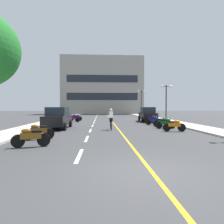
{
  "coord_description": "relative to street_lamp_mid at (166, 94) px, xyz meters",
  "views": [
    {
      "loc": [
        -1.18,
        -5.54,
        1.83
      ],
      "look_at": [
        0.31,
        21.19,
        1.16
      ],
      "focal_mm": 32.03,
      "sensor_mm": 36.0,
      "label": 1
    }
  ],
  "objects": [
    {
      "name": "motorcycle_8",
      "position": [
        -11.75,
        1.21,
        -3.03
      ],
      "size": [
        1.68,
        0.66,
        0.92
      ],
      "color": "black",
      "rests_on": "ground"
    },
    {
      "name": "lane_dash_2",
      "position": [
        -9.22,
        -9.74,
        -3.5
      ],
      "size": [
        0.14,
        2.2,
        0.01
      ],
      "primitive_type": "cube",
      "color": "silver",
      "rests_on": "ground"
    },
    {
      "name": "lane_dash_0",
      "position": [
        -9.22,
        -17.74,
        -3.5
      ],
      "size": [
        0.14,
        2.2,
        0.01
      ],
      "primitive_type": "cube",
      "color": "silver",
      "rests_on": "ground"
    },
    {
      "name": "motorcycle_5",
      "position": [
        -2.97,
        -5.15,
        -3.03
      ],
      "size": [
        1.7,
        0.6,
        0.92
      ],
      "color": "black",
      "rests_on": "ground"
    },
    {
      "name": "lane_dash_4",
      "position": [
        -9.22,
        -1.74,
        -3.5
      ],
      "size": [
        0.14,
        2.2,
        0.01
      ],
      "primitive_type": "cube",
      "color": "silver",
      "rests_on": "ground"
    },
    {
      "name": "motorcycle_4",
      "position": [
        -2.73,
        -7.24,
        -3.03
      ],
      "size": [
        1.7,
        0.6,
        0.92
      ],
      "color": "black",
      "rests_on": "ground"
    },
    {
      "name": "cyclist_rider",
      "position": [
        -7.59,
        -9.34,
        -2.61
      ],
      "size": [
        0.42,
        1.77,
        1.71
      ],
      "color": "black",
      "rests_on": "ground"
    },
    {
      "name": "ground_plane",
      "position": [
        -7.22,
        1.26,
        -3.5
      ],
      "size": [
        140.0,
        140.0,
        0.0
      ],
      "primitive_type": "plane",
      "color": "#38383A"
    },
    {
      "name": "lane_dash_5",
      "position": [
        -9.22,
        2.26,
        -3.5
      ],
      "size": [
        0.14,
        2.2,
        0.01
      ],
      "primitive_type": "cube",
      "color": "silver",
      "rests_on": "ground"
    },
    {
      "name": "street_lamp_far",
      "position": [
        -0.06,
        15.47,
        0.4
      ],
      "size": [
        1.46,
        0.36,
        5.18
      ],
      "color": "black",
      "rests_on": "curb_right"
    },
    {
      "name": "motorcycle_6",
      "position": [
        -2.75,
        -3.48,
        -3.03
      ],
      "size": [
        1.68,
        0.67,
        0.92
      ],
      "color": "black",
      "rests_on": "ground"
    },
    {
      "name": "lane_dash_9",
      "position": [
        -9.22,
        18.26,
        -3.5
      ],
      "size": [
        0.14,
        2.2,
        0.01
      ],
      "primitive_type": "cube",
      "color": "silver",
      "rests_on": "ground"
    },
    {
      "name": "centre_line_yellow",
      "position": [
        -6.97,
        4.26,
        -3.5
      ],
      "size": [
        0.12,
        66.0,
        0.01
      ],
      "primitive_type": "cube",
      "color": "gold",
      "rests_on": "ground"
    },
    {
      "name": "motorcycle_7",
      "position": [
        -11.79,
        -0.77,
        -3.03
      ],
      "size": [
        1.69,
        0.62,
        0.92
      ],
      "color": "black",
      "rests_on": "ground"
    },
    {
      "name": "lane_dash_11",
      "position": [
        -9.22,
        26.26,
        -3.5
      ],
      "size": [
        0.14,
        2.2,
        0.01
      ],
      "primitive_type": "cube",
      "color": "silver",
      "rests_on": "ground"
    },
    {
      "name": "motorcycle_2",
      "position": [
        -2.91,
        -10.67,
        -3.03
      ],
      "size": [
        1.7,
        0.6,
        0.92
      ],
      "color": "black",
      "rests_on": "ground"
    },
    {
      "name": "motorcycle_0",
      "position": [
        -11.6,
        -16.01,
        -3.03
      ],
      "size": [
        1.67,
        0.68,
        0.92
      ],
      "color": "black",
      "rests_on": "ground"
    },
    {
      "name": "curb_right",
      "position": [
        -0.02,
        4.26,
        -3.44
      ],
      "size": [
        2.4,
        72.0,
        0.12
      ],
      "primitive_type": "cube",
      "color": "#B7B2A8",
      "rests_on": "ground"
    },
    {
      "name": "lane_dash_8",
      "position": [
        -9.22,
        14.26,
        -3.5
      ],
      "size": [
        0.14,
        2.2,
        0.01
      ],
      "primitive_type": "cube",
      "color": "silver",
      "rests_on": "ground"
    },
    {
      "name": "lane_dash_1",
      "position": [
        -9.22,
        -13.74,
        -3.5
      ],
      "size": [
        0.14,
        2.2,
        0.01
      ],
      "primitive_type": "cube",
      "color": "silver",
      "rests_on": "ground"
    },
    {
      "name": "lane_dash_6",
      "position": [
        -9.22,
        6.26,
        -3.5
      ],
      "size": [
        0.14,
        2.2,
        0.01
      ],
      "primitive_type": "cube",
      "color": "silver",
      "rests_on": "ground"
    },
    {
      "name": "parked_car_mid",
      "position": [
        -2.54,
        -0.54,
        -2.59
      ],
      "size": [
        2.09,
        4.28,
        1.82
      ],
      "color": "black",
      "rests_on": "ground"
    },
    {
      "name": "motorcycle_1",
      "position": [
        -11.91,
        -13.88,
        -3.03
      ],
      "size": [
        1.65,
        0.76,
        0.92
      ],
      "color": "black",
      "rests_on": "ground"
    },
    {
      "name": "office_building",
      "position": [
        -7.99,
        28.69,
        3.99
      ],
      "size": [
        21.27,
        6.98,
        14.98
      ],
      "color": "#9E998E",
      "rests_on": "ground"
    },
    {
      "name": "lane_dash_7",
      "position": [
        -9.22,
        10.26,
        -3.5
      ],
      "size": [
        0.14,
        2.2,
        0.01
      ],
      "primitive_type": "cube",
      "color": "silver",
      "rests_on": "ground"
    },
    {
      "name": "parked_car_near",
      "position": [
        -12.06,
        -8.15,
        -2.59
      ],
      "size": [
        1.95,
        4.22,
        1.82
      ],
      "color": "black",
      "rests_on": "ground"
    },
    {
      "name": "curb_left",
      "position": [
        -14.42,
        4.26,
        -3.44
      ],
      "size": [
        2.4,
        72.0,
        0.12
      ],
      "primitive_type": "cube",
      "color": "#B7B2A8",
      "rests_on": "ground"
    },
    {
      "name": "street_lamp_mid",
      "position": [
        0.0,
        0.0,
        0.0
      ],
      "size": [
        1.46,
        0.36,
        4.55
      ],
      "color": "black",
      "rests_on": "curb_right"
    },
    {
      "name": "lane_dash_3",
      "position": [
        -9.22,
        -5.74,
        -3.5
      ],
      "size": [
        0.14,
        2.2,
        0.01
      ],
      "primitive_type": "cube",
      "color": "silver",
      "rests_on": "ground"
    },
    {
      "name": "motorcycle_3",
      "position": [
        -2.91,
        -8.67,
        -3.03
      ],
      "size": [
        1.7,
        0.6,
        0.92
      ],
      "color": "black",
      "rests_on": "ground"
    },
    {
      "name": "lane_dash_10",
      "position": [
        -9.22,
        22.26,
        -3.5
      ],
      "size": [
        0.14,
        2.2,
        0.01
      ],
      "primitive_type": "cube",
      "color": "silver",
      "rests_on": "ground"
    }
  ]
}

